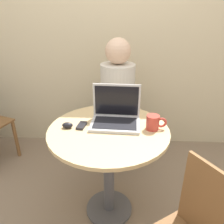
# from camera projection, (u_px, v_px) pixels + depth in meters

# --- Properties ---
(ground_plane) EXTENTS (12.00, 12.00, 0.00)m
(ground_plane) POSITION_uv_depth(u_px,v_px,m) (109.00, 209.00, 1.77)
(ground_plane) COLOR #7F6B56
(back_wall) EXTENTS (7.00, 0.05, 2.60)m
(back_wall) POSITION_uv_depth(u_px,v_px,m) (114.00, 27.00, 2.17)
(back_wall) COLOR beige
(back_wall) RESTS_ON ground_plane
(round_table) EXTENTS (0.81, 0.81, 0.74)m
(round_table) POSITION_uv_depth(u_px,v_px,m) (109.00, 149.00, 1.52)
(round_table) COLOR #4C4C51
(round_table) RESTS_ON ground_plane
(laptop) EXTENTS (0.34, 0.25, 0.26)m
(laptop) POSITION_uv_depth(u_px,v_px,m) (116.00, 116.00, 1.50)
(laptop) COLOR #B7B7BC
(laptop) RESTS_ON round_table
(cell_phone) EXTENTS (0.06, 0.11, 0.02)m
(cell_phone) POSITION_uv_depth(u_px,v_px,m) (82.00, 125.00, 1.47)
(cell_phone) COLOR black
(cell_phone) RESTS_ON round_table
(computer_mouse) EXTENTS (0.07, 0.04, 0.04)m
(computer_mouse) POSITION_uv_depth(u_px,v_px,m) (67.00, 126.00, 1.45)
(computer_mouse) COLOR black
(computer_mouse) RESTS_ON round_table
(coffee_cup) EXTENTS (0.14, 0.08, 0.10)m
(coffee_cup) POSITION_uv_depth(u_px,v_px,m) (153.00, 122.00, 1.43)
(coffee_cup) COLOR #B2382D
(coffee_cup) RESTS_ON round_table
(person_seated) EXTENTS (0.34, 0.50, 1.25)m
(person_seated) POSITION_uv_depth(u_px,v_px,m) (117.00, 112.00, 2.17)
(person_seated) COLOR #4C4742
(person_seated) RESTS_ON ground_plane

